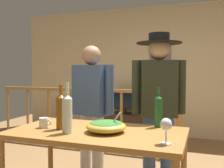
# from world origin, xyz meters

# --- Properties ---
(back_wall) EXTENTS (6.33, 0.10, 2.54)m
(back_wall) POSITION_xyz_m (0.00, 2.78, 1.27)
(back_wall) COLOR beige
(back_wall) RESTS_ON ground_plane
(framed_picture) EXTENTS (0.41, 0.03, 0.43)m
(framed_picture) POSITION_xyz_m (-0.15, 2.72, 1.62)
(framed_picture) COLOR slate
(stair_railing) EXTENTS (3.33, 0.10, 1.02)m
(stair_railing) POSITION_xyz_m (-0.84, 1.65, 0.63)
(stair_railing) COLOR #9E6B33
(stair_railing) RESTS_ON ground_plane
(tv_console) EXTENTS (0.90, 0.40, 0.45)m
(tv_console) POSITION_xyz_m (-0.77, 2.43, 0.22)
(tv_console) COLOR #38281E
(tv_console) RESTS_ON ground_plane
(flat_screen_tv) EXTENTS (0.59, 0.12, 0.44)m
(flat_screen_tv) POSITION_xyz_m (-0.77, 2.40, 0.71)
(flat_screen_tv) COLOR black
(flat_screen_tv) RESTS_ON tv_console
(serving_table) EXTENTS (1.40, 0.75, 0.79)m
(serving_table) POSITION_xyz_m (-0.14, -0.44, 0.71)
(serving_table) COLOR #9E6B33
(serving_table) RESTS_ON ground_plane
(salad_bowl) EXTENTS (0.32, 0.32, 0.17)m
(salad_bowl) POSITION_xyz_m (-0.05, -0.46, 0.84)
(salad_bowl) COLOR gold
(salad_bowl) RESTS_ON serving_table
(wine_glass) EXTENTS (0.08, 0.08, 0.17)m
(wine_glass) POSITION_xyz_m (0.44, -0.63, 0.92)
(wine_glass) COLOR silver
(wine_glass) RESTS_ON serving_table
(wine_bottle_green) EXTENTS (0.06, 0.06, 0.34)m
(wine_bottle_green) POSITION_xyz_m (0.30, -0.14, 0.94)
(wine_bottle_green) COLOR #1E5628
(wine_bottle_green) RESTS_ON serving_table
(wine_bottle_clear) EXTENTS (0.08, 0.08, 0.39)m
(wine_bottle_clear) POSITION_xyz_m (-0.32, -0.60, 0.95)
(wine_bottle_clear) COLOR silver
(wine_bottle_clear) RESTS_ON serving_table
(wine_bottle_amber) EXTENTS (0.08, 0.08, 0.37)m
(wine_bottle_amber) POSITION_xyz_m (-0.44, -0.49, 0.95)
(wine_bottle_amber) COLOR brown
(wine_bottle_amber) RESTS_ON serving_table
(mug_white) EXTENTS (0.11, 0.08, 0.09)m
(mug_white) POSITION_xyz_m (-0.60, -0.49, 0.84)
(mug_white) COLOR white
(mug_white) RESTS_ON serving_table
(person_standing_left) EXTENTS (0.57, 0.32, 1.55)m
(person_standing_left) POSITION_xyz_m (-0.52, 0.29, 0.92)
(person_standing_left) COLOR beige
(person_standing_left) RESTS_ON ground_plane
(person_standing_right) EXTENTS (0.53, 0.46, 1.65)m
(person_standing_right) POSITION_xyz_m (0.23, 0.29, 0.98)
(person_standing_right) COLOR #3D5684
(person_standing_right) RESTS_ON ground_plane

